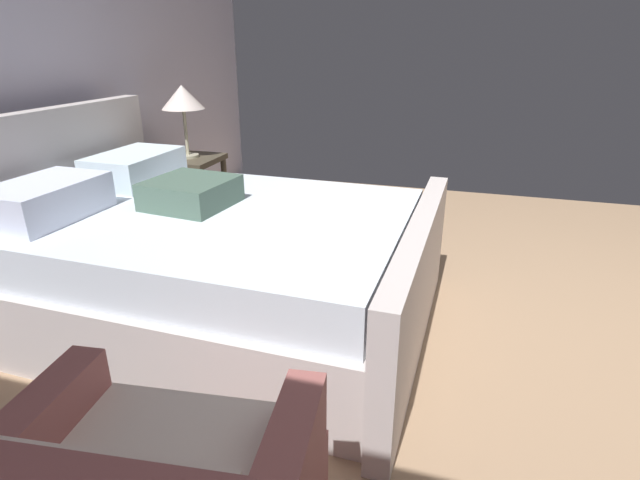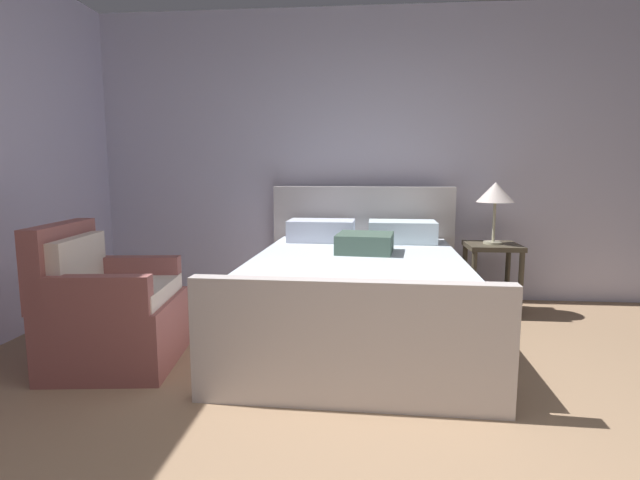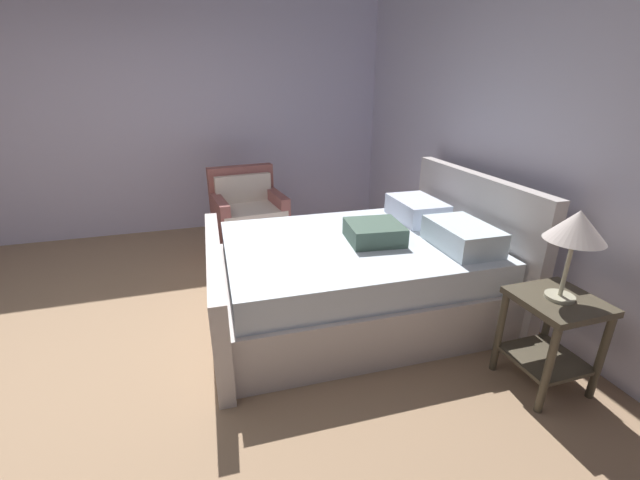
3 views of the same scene
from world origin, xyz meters
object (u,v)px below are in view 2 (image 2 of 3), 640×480
(nightstand_right, at_px, (492,266))
(table_lamp_right, at_px, (495,194))
(bed, at_px, (358,292))
(armchair, at_px, (108,311))

(nightstand_right, height_order, table_lamp_right, table_lamp_right)
(bed, distance_m, armchair, 1.69)
(bed, height_order, armchair, bed)
(bed, relative_size, table_lamp_right, 4.25)
(nightstand_right, distance_m, armchair, 3.05)
(bed, bearing_deg, table_lamp_right, 33.62)
(nightstand_right, bearing_deg, bed, -146.38)
(nightstand_right, xyz_separation_m, table_lamp_right, (0.00, 0.00, 0.62))
(armchair, bearing_deg, nightstand_right, 27.92)
(nightstand_right, height_order, armchair, armchair)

